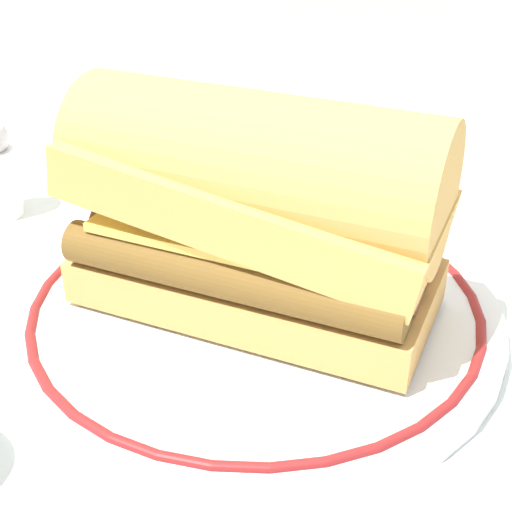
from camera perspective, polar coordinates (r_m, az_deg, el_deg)
The scene contains 4 objects.
ground_plane at distance 0.46m, azimuth 3.84°, elevation -4.19°, with size 1.50×1.50×0.00m, color silver.
plate at distance 0.45m, azimuth 0.00°, elevation -4.12°, with size 0.29×0.29×0.01m.
sausage_sandwich at distance 0.41m, azimuth 0.00°, elevation 3.89°, with size 0.23×0.15×0.13m.
butter_knife at distance 0.63m, azimuth 10.19°, elevation 6.05°, with size 0.12×0.11×0.01m.
Camera 1 is at (0.03, -0.38, 0.26)m, focal length 51.38 mm.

